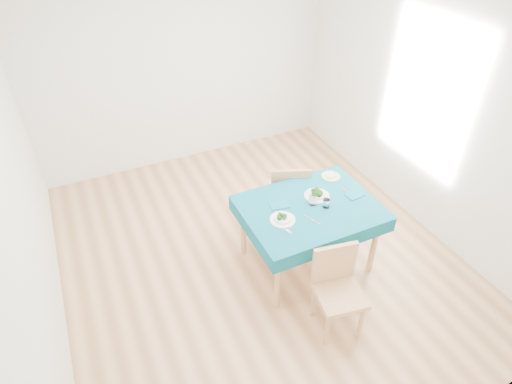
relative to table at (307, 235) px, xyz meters
name	(u,v)px	position (x,y,z in m)	size (l,w,h in m)	color
room_shell	(256,149)	(-0.43, 0.33, 0.97)	(4.02, 4.52, 2.73)	#A06C42
table	(307,235)	(0.00, 0.00, 0.00)	(1.31, 1.00, 0.76)	#084C5D
chair_near	(341,289)	(-0.17, -0.82, 0.12)	(0.40, 0.44, 1.00)	tan
chair_far	(289,183)	(0.15, 0.70, 0.16)	(0.43, 0.48, 1.09)	tan
bowl_near	(283,217)	(-0.34, -0.06, 0.42)	(0.24, 0.24, 0.07)	white
bowl_far	(317,193)	(0.15, 0.12, 0.42)	(0.26, 0.26, 0.08)	white
fork_near	(284,228)	(-0.38, -0.17, 0.38)	(0.02, 0.17, 0.00)	silver
knife_near	(312,220)	(-0.09, -0.18, 0.38)	(0.01, 0.20, 0.00)	silver
fork_far	(313,199)	(0.08, 0.09, 0.38)	(0.03, 0.20, 0.00)	silver
knife_far	(349,193)	(0.47, 0.02, 0.38)	(0.02, 0.22, 0.00)	silver
napkin_near	(279,205)	(-0.26, 0.15, 0.38)	(0.19, 0.13, 0.01)	#0C5666
napkin_far	(355,195)	(0.50, -0.03, 0.38)	(0.18, 0.12, 0.01)	#0C5666
tumbler_center	(313,200)	(0.04, 0.03, 0.43)	(0.07, 0.07, 0.09)	white
tumbler_side	(326,203)	(0.14, -0.07, 0.42)	(0.07, 0.07, 0.09)	white
side_plate	(331,176)	(0.46, 0.35, 0.38)	(0.20, 0.20, 0.01)	#B7D065
bread_slice	(331,175)	(0.46, 0.35, 0.40)	(0.09, 0.09, 0.01)	beige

